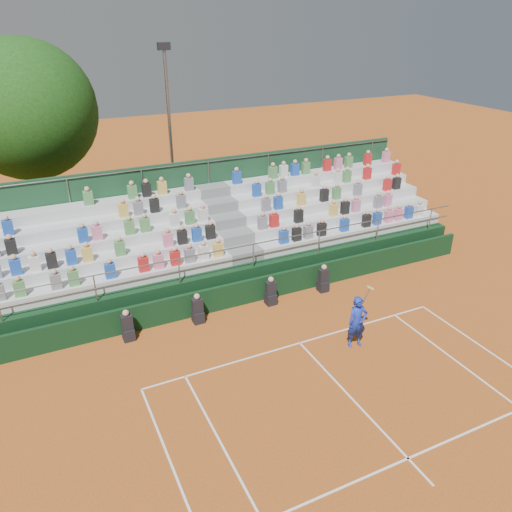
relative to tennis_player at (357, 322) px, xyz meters
name	(u,v)px	position (x,y,z in m)	size (l,w,h in m)	color
ground	(300,343)	(-1.65, 0.90, -0.94)	(90.00, 90.00, 0.00)	#AB531C
courtside_wall	(259,289)	(-1.65, 4.10, -0.44)	(20.00, 0.15, 1.00)	black
line_officials	(234,302)	(-2.90, 3.65, -0.46)	(8.31, 0.40, 1.19)	black
grandstand	(227,244)	(-1.65, 7.33, 0.15)	(20.00, 5.20, 4.40)	black
tennis_player	(357,322)	(0.00, 0.00, 0.00)	(0.90, 0.54, 2.22)	#162DA8
tree_east	(27,111)	(-8.47, 14.94, 5.22)	(6.46, 6.46, 9.40)	#3B2815
floodlight_mast	(170,125)	(-2.10, 13.50, 4.26)	(0.60, 0.25, 9.02)	gray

